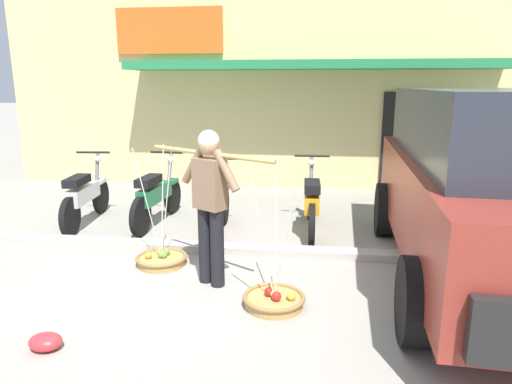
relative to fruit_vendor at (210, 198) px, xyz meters
name	(u,v)px	position (x,y,z in m)	size (l,w,h in m)	color
ground_plane	(214,274)	(-0.04, 0.26, -0.98)	(90.00, 90.00, 0.00)	gray
sidewalk_curb	(225,249)	(-0.04, 0.96, -0.93)	(20.00, 0.24, 0.10)	#AEA89C
fruit_vendor	(210,198)	(0.00, 0.00, 0.00)	(1.48, 0.92, 1.70)	black
fruit_basket_left_side	(162,259)	(-0.73, 0.44, -0.90)	(0.62, 0.62, 1.45)	#B2894C
fruit_basket_right_side	(274,299)	(0.73, -0.44, -0.90)	(0.62, 0.62, 1.45)	#B2894C
motorcycle_nearest_shop	(85,196)	(-2.44, 1.88, -0.52)	(0.54, 1.82, 1.09)	black
motorcycle_second_in_row	(156,196)	(-1.34, 2.03, -0.52)	(0.54, 1.82, 1.09)	black
motorcycle_third_in_row	(217,207)	(-0.27, 1.54, -0.52)	(0.54, 1.82, 1.09)	black
motorcycle_end_of_row	(311,202)	(1.06, 1.97, -0.52)	(0.54, 1.82, 1.09)	black
parked_truck	(492,181)	(3.00, 0.51, 0.15)	(2.36, 4.90, 2.10)	maroon
storefront_building	(314,86)	(1.01, 7.35, 1.12)	(13.00, 6.00, 4.20)	#DBC684
plastic_litter_bag	(45,342)	(-1.08, -1.44, -0.91)	(0.28, 0.22, 0.14)	red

